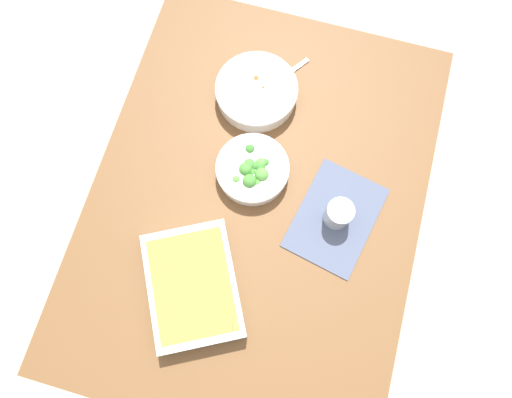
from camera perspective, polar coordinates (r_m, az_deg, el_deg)
ground_plane at (r=1.98m, az=0.00°, el=-5.64°), size 6.00×6.00×0.00m
dining_table at (r=1.35m, az=0.00°, el=-1.01°), size 1.20×0.90×0.74m
placemat at (r=1.26m, az=9.90°, el=-2.28°), size 0.32×0.25×0.00m
stew_bowl at (r=1.35m, az=0.07°, el=13.24°), size 0.24×0.24×0.06m
broccoli_bowl at (r=1.25m, az=-0.43°, el=3.67°), size 0.20×0.20×0.07m
baking_dish at (r=1.20m, az=-7.85°, el=-10.66°), size 0.37×0.33×0.06m
drink_cup at (r=1.23m, az=10.18°, el=-1.90°), size 0.07×0.07×0.08m
spoon_by_stew at (r=1.40m, az=2.82°, el=14.55°), size 0.15×0.12×0.01m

